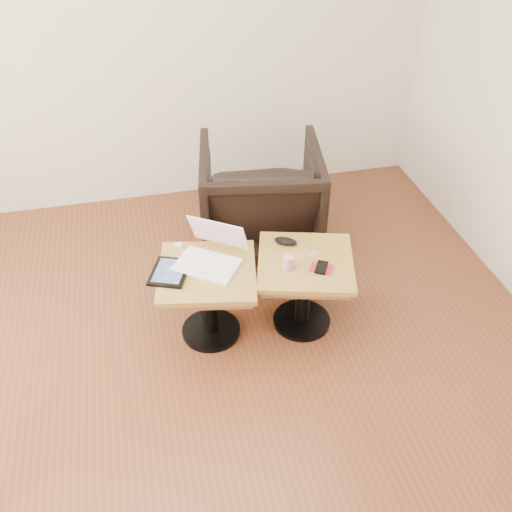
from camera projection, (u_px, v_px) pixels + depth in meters
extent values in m
cube|color=brown|center=(192.00, 404.00, 3.16)|extent=(4.50, 4.50, 0.01)
cube|color=silver|center=(134.00, 33.00, 4.05)|extent=(4.50, 0.02, 2.70)
cylinder|color=black|center=(211.00, 330.00, 3.58)|extent=(0.36, 0.36, 0.03)
cylinder|color=black|center=(209.00, 303.00, 3.44)|extent=(0.09, 0.09, 0.44)
cube|color=brown|center=(208.00, 277.00, 3.32)|extent=(0.60, 0.60, 0.04)
cube|color=brown|center=(207.00, 272.00, 3.29)|extent=(0.65, 0.65, 0.04)
cylinder|color=black|center=(302.00, 320.00, 3.65)|extent=(0.36, 0.36, 0.03)
cylinder|color=black|center=(303.00, 293.00, 3.51)|extent=(0.09, 0.09, 0.44)
cube|color=brown|center=(305.00, 268.00, 3.39)|extent=(0.63, 0.63, 0.04)
cube|color=brown|center=(305.00, 263.00, 3.36)|extent=(0.69, 0.69, 0.04)
cube|color=white|center=(207.00, 265.00, 3.30)|extent=(0.43, 0.40, 0.02)
cube|color=silver|center=(210.00, 260.00, 3.32)|extent=(0.31, 0.26, 0.00)
cube|color=silver|center=(202.00, 271.00, 3.24)|extent=(0.12, 0.11, 0.00)
cube|color=white|center=(218.00, 233.00, 3.35)|extent=(0.35, 0.28, 0.22)
cube|color=#AA4431|center=(218.00, 233.00, 3.35)|extent=(0.30, 0.24, 0.18)
cube|color=black|center=(170.00, 272.00, 3.25)|extent=(0.28, 0.31, 0.02)
cube|color=#191E38|center=(170.00, 271.00, 3.25)|extent=(0.23, 0.26, 0.00)
cube|color=white|center=(178.00, 246.00, 3.44)|extent=(0.04, 0.04, 0.02)
ellipsoid|color=black|center=(286.00, 241.00, 3.46)|extent=(0.15, 0.13, 0.04)
cylinder|color=#BC386D|center=(289.00, 263.00, 3.27)|extent=(0.08, 0.08, 0.08)
sphere|color=white|center=(312.00, 254.00, 3.39)|extent=(0.01, 0.01, 0.01)
sphere|color=white|center=(314.00, 252.00, 3.40)|extent=(0.01, 0.01, 0.01)
sphere|color=white|center=(309.00, 252.00, 3.40)|extent=(0.01, 0.01, 0.01)
sphere|color=white|center=(317.00, 254.00, 3.39)|extent=(0.01, 0.01, 0.01)
sphere|color=white|center=(310.00, 256.00, 3.38)|extent=(0.01, 0.01, 0.01)
sphere|color=white|center=(314.00, 256.00, 3.37)|extent=(0.01, 0.01, 0.01)
cylinder|color=white|center=(312.00, 254.00, 3.39)|extent=(0.06, 0.04, 0.00)
cube|color=#A0273F|center=(321.00, 268.00, 3.29)|extent=(0.16, 0.14, 0.01)
cube|color=black|center=(321.00, 267.00, 3.28)|extent=(0.11, 0.13, 0.01)
imported|color=black|center=(260.00, 197.00, 4.11)|extent=(0.97, 0.99, 0.78)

